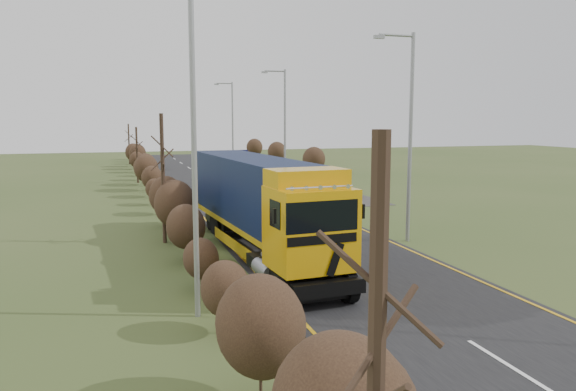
% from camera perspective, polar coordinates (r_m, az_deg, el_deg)
% --- Properties ---
extents(ground, '(160.00, 160.00, 0.00)m').
position_cam_1_polar(ground, '(24.81, 3.69, -5.74)').
color(ground, '#36471E').
rests_on(ground, ground).
extents(road, '(8.00, 120.00, 0.02)m').
position_cam_1_polar(road, '(34.13, -2.40, -1.97)').
color(road, black).
rests_on(road, ground).
extents(layby, '(6.00, 18.00, 0.02)m').
position_cam_1_polar(layby, '(45.50, 2.21, 0.50)').
color(layby, '#2A2825').
rests_on(layby, ground).
extents(lane_markings, '(7.52, 116.00, 0.01)m').
position_cam_1_polar(lane_markings, '(33.83, -2.26, -2.02)').
color(lane_markings, '#C59112').
rests_on(lane_markings, road).
extents(hedgerow, '(2.24, 102.04, 6.05)m').
position_cam_1_polar(hedgerow, '(30.77, -12.21, -0.18)').
color(hedgerow, black).
rests_on(hedgerow, ground).
extents(lorry, '(3.46, 15.28, 4.22)m').
position_cam_1_polar(lorry, '(23.72, -2.78, -0.47)').
color(lorry, black).
rests_on(lorry, ground).
extents(car_red_hatchback, '(2.70, 4.45, 1.42)m').
position_cam_1_polar(car_red_hatchback, '(42.51, 4.56, 0.91)').
color(car_red_hatchback, maroon).
rests_on(car_red_hatchback, ground).
extents(car_blue_sedan, '(2.44, 4.86, 1.53)m').
position_cam_1_polar(car_blue_sedan, '(50.22, 0.91, 2.06)').
color(car_blue_sedan, black).
rests_on(car_blue_sedan, ground).
extents(streetlight_near, '(2.06, 0.19, 9.69)m').
position_cam_1_polar(streetlight_near, '(26.83, 12.11, 6.69)').
color(streetlight_near, gray).
rests_on(streetlight_near, ground).
extents(streetlight_mid, '(2.09, 0.20, 9.87)m').
position_cam_1_polar(streetlight_mid, '(47.56, -0.47, 7.41)').
color(streetlight_mid, gray).
rests_on(streetlight_mid, ground).
extents(streetlight_far, '(2.09, 0.20, 9.88)m').
position_cam_1_polar(streetlight_far, '(64.57, -5.77, 7.49)').
color(streetlight_far, gray).
rests_on(streetlight_far, ground).
extents(left_pole, '(0.16, 0.16, 11.18)m').
position_cam_1_polar(left_pole, '(16.20, -9.58, 6.94)').
color(left_pole, gray).
rests_on(left_pole, ground).
extents(speed_sign, '(0.58, 0.10, 2.10)m').
position_cam_1_polar(speed_sign, '(36.10, 5.48, 0.85)').
color(speed_sign, gray).
rests_on(speed_sign, ground).
extents(warning_board, '(0.63, 0.11, 1.65)m').
position_cam_1_polar(warning_board, '(49.81, -1.73, 2.26)').
color(warning_board, gray).
rests_on(warning_board, ground).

